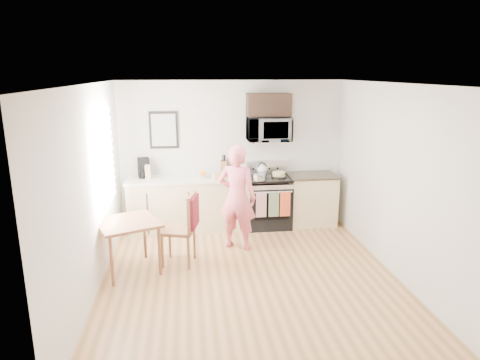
{
  "coord_description": "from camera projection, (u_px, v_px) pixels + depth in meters",
  "views": [
    {
      "loc": [
        -0.8,
        -5.29,
        2.75
      ],
      "look_at": [
        -0.01,
        1.0,
        1.13
      ],
      "focal_mm": 32.0,
      "sensor_mm": 36.0,
      "label": 1
    }
  ],
  "objects": [
    {
      "name": "cake",
      "position": [
        279.0,
        175.0,
        7.58
      ],
      "size": [
        0.27,
        0.27,
        0.09
      ],
      "color": "black",
      "rests_on": "range"
    },
    {
      "name": "cabinet_left",
      "position": [
        189.0,
        205.0,
        7.58
      ],
      "size": [
        2.1,
        0.6,
        0.9
      ],
      "primitive_type": "cube",
      "color": "beige",
      "rests_on": "floor"
    },
    {
      "name": "kettle",
      "position": [
        262.0,
        169.0,
        7.74
      ],
      "size": [
        0.18,
        0.18,
        0.23
      ],
      "color": "white",
      "rests_on": "range"
    },
    {
      "name": "milk_carton",
      "position": [
        148.0,
        172.0,
        7.35
      ],
      "size": [
        0.11,
        0.11,
        0.25
      ],
      "primitive_type": "cube",
      "rotation": [
        0.0,
        0.0,
        -0.13
      ],
      "color": "tan",
      "rests_on": "countertop_left"
    },
    {
      "name": "range",
      "position": [
        269.0,
        203.0,
        7.73
      ],
      "size": [
        0.76,
        0.7,
        1.16
      ],
      "color": "black",
      "rests_on": "floor"
    },
    {
      "name": "pot",
      "position": [
        259.0,
        177.0,
        7.36
      ],
      "size": [
        0.21,
        0.35,
        0.1
      ],
      "rotation": [
        0.0,
        0.0,
        0.04
      ],
      "color": "silver",
      "rests_on": "range"
    },
    {
      "name": "floor",
      "position": [
        250.0,
        278.0,
        5.86
      ],
      "size": [
        4.6,
        4.6,
        0.0
      ],
      "primitive_type": "plane",
      "color": "olive",
      "rests_on": "ground"
    },
    {
      "name": "wall_art",
      "position": [
        164.0,
        130.0,
        7.47
      ],
      "size": [
        0.5,
        0.04,
        0.65
      ],
      "color": "black",
      "rests_on": "back_wall"
    },
    {
      "name": "countertop_right",
      "position": [
        312.0,
        175.0,
        7.73
      ],
      "size": [
        0.88,
        0.64,
        0.04
      ],
      "primitive_type": "cube",
      "color": "black",
      "rests_on": "cabinet_right"
    },
    {
      "name": "window",
      "position": [
        104.0,
        159.0,
        6.01
      ],
      "size": [
        0.06,
        1.4,
        1.5
      ],
      "color": "silver",
      "rests_on": "left_wall"
    },
    {
      "name": "upper_cabinet",
      "position": [
        269.0,
        105.0,
        7.44
      ],
      "size": [
        0.76,
        0.35,
        0.4
      ],
      "primitive_type": "cube",
      "color": "black",
      "rests_on": "back_wall"
    },
    {
      "name": "dining_table",
      "position": [
        128.0,
        227.0,
        5.91
      ],
      "size": [
        0.9,
        0.9,
        0.74
      ],
      "rotation": [
        0.0,
        0.0,
        0.4
      ],
      "color": "brown",
      "rests_on": "floor"
    },
    {
      "name": "wall_trivet",
      "position": [
        235.0,
        153.0,
        7.74
      ],
      "size": [
        0.2,
        0.02,
        0.2
      ],
      "primitive_type": "cube",
      "color": "#AC130E",
      "rests_on": "back_wall"
    },
    {
      "name": "ceiling",
      "position": [
        251.0,
        84.0,
        5.22
      ],
      "size": [
        4.0,
        4.6,
        0.04
      ],
      "primitive_type": "cube",
      "color": "white",
      "rests_on": "back_wall"
    },
    {
      "name": "person",
      "position": [
        237.0,
        197.0,
        6.67
      ],
      "size": [
        0.72,
        0.62,
        1.67
      ],
      "primitive_type": "imported",
      "rotation": [
        0.0,
        0.0,
        2.71
      ],
      "color": "#E33E55",
      "rests_on": "floor"
    },
    {
      "name": "countertop_left",
      "position": [
        188.0,
        179.0,
        7.46
      ],
      "size": [
        2.14,
        0.64,
        0.04
      ],
      "primitive_type": "cube",
      "color": "white",
      "rests_on": "cabinet_left"
    },
    {
      "name": "coffee_maker",
      "position": [
        144.0,
        168.0,
        7.48
      ],
      "size": [
        0.23,
        0.3,
        0.34
      ],
      "rotation": [
        0.0,
        0.0,
        0.19
      ],
      "color": "black",
      "rests_on": "countertop_left"
    },
    {
      "name": "knife_block",
      "position": [
        224.0,
        167.0,
        7.72
      ],
      "size": [
        0.14,
        0.17,
        0.25
      ],
      "primitive_type": "cube",
      "rotation": [
        0.0,
        0.0,
        -0.16
      ],
      "color": "brown",
      "rests_on": "countertop_left"
    },
    {
      "name": "bread_bag",
      "position": [
        222.0,
        176.0,
        7.37
      ],
      "size": [
        0.34,
        0.21,
        0.12
      ],
      "primitive_type": "cube",
      "rotation": [
        0.0,
        0.0,
        0.2
      ],
      "color": "tan",
      "rests_on": "countertop_left"
    },
    {
      "name": "chair",
      "position": [
        188.0,
        220.0,
        6.13
      ],
      "size": [
        0.58,
        0.54,
        1.06
      ],
      "rotation": [
        0.0,
        0.0,
        -0.24
      ],
      "color": "brown",
      "rests_on": "floor"
    },
    {
      "name": "utensil_crock",
      "position": [
        229.0,
        167.0,
        7.73
      ],
      "size": [
        0.11,
        0.11,
        0.32
      ],
      "color": "#AC130E",
      "rests_on": "countertop_left"
    },
    {
      "name": "front_wall",
      "position": [
        294.0,
        263.0,
        3.33
      ],
      "size": [
        4.0,
        0.04,
        2.6
      ],
      "primitive_type": "cube",
      "color": "white",
      "rests_on": "floor"
    },
    {
      "name": "microwave",
      "position": [
        269.0,
        129.0,
        7.5
      ],
      "size": [
        0.76,
        0.51,
        0.42
      ],
      "primitive_type": "imported",
      "color": "silver",
      "rests_on": "back_wall"
    },
    {
      "name": "right_wall",
      "position": [
        397.0,
        181.0,
        5.78
      ],
      "size": [
        0.04,
        4.6,
        2.6
      ],
      "primitive_type": "cube",
      "color": "white",
      "rests_on": "floor"
    },
    {
      "name": "left_wall",
      "position": [
        91.0,
        192.0,
        5.3
      ],
      "size": [
        0.04,
        4.6,
        2.6
      ],
      "primitive_type": "cube",
      "color": "white",
      "rests_on": "floor"
    },
    {
      "name": "back_wall",
      "position": [
        232.0,
        153.0,
        7.75
      ],
      "size": [
        4.0,
        0.04,
        2.6
      ],
      "primitive_type": "cube",
      "color": "white",
      "rests_on": "floor"
    },
    {
      "name": "cabinet_right",
      "position": [
        311.0,
        200.0,
        7.85
      ],
      "size": [
        0.84,
        0.6,
        0.9
      ],
      "primitive_type": "cube",
      "color": "beige",
      "rests_on": "floor"
    },
    {
      "name": "fruit_bowl",
      "position": [
        203.0,
        175.0,
        7.52
      ],
      "size": [
        0.3,
        0.3,
        0.11
      ],
      "color": "white",
      "rests_on": "countertop_left"
    }
  ]
}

